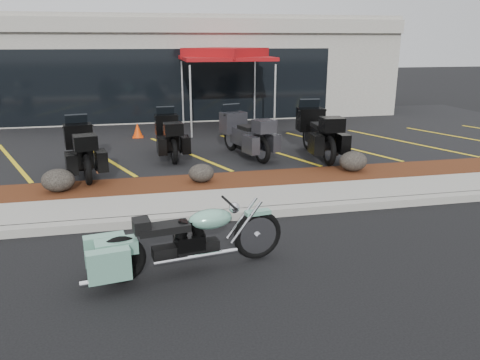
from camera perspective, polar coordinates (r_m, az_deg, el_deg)
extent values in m
plane|color=black|center=(7.60, -2.18, -7.33)|extent=(90.00, 90.00, 0.00)
cube|color=gray|center=(8.39, -3.27, -4.41)|extent=(24.00, 0.25, 0.15)
cube|color=gray|center=(9.04, -3.96, -2.85)|extent=(24.00, 1.20, 0.15)
cube|color=#3A1B0D|center=(10.17, -4.94, -0.61)|extent=(24.00, 1.20, 0.16)
cube|color=black|center=(15.38, -7.55, 5.22)|extent=(26.00, 9.60, 0.15)
cube|color=gray|center=(21.40, -9.23, 13.54)|extent=(18.00, 8.00, 4.00)
cube|color=black|center=(17.47, -8.39, 11.28)|extent=(12.00, 0.06, 2.60)
cube|color=gray|center=(17.38, -8.69, 18.17)|extent=(18.00, 0.30, 0.50)
ellipsoid|color=black|center=(10.07, -21.30, -0.03)|extent=(0.65, 0.54, 0.46)
ellipsoid|color=black|center=(10.06, -4.74, 0.85)|extent=(0.55, 0.46, 0.39)
ellipsoid|color=black|center=(11.19, 13.63, 2.25)|extent=(0.66, 0.55, 0.47)
cone|color=#E83F07|center=(15.12, -12.38, 5.95)|extent=(0.36, 0.36, 0.45)
cylinder|color=silver|center=(14.77, -6.23, 9.46)|extent=(0.06, 0.06, 2.22)
cylinder|color=silver|center=(15.20, 4.14, 9.72)|extent=(0.06, 0.06, 2.22)
cylinder|color=silver|center=(17.45, -6.88, 10.54)|extent=(0.06, 0.06, 2.22)
cylinder|color=silver|center=(17.82, 1.99, 10.77)|extent=(0.06, 0.06, 2.22)
cube|color=maroon|center=(16.16, -1.78, 14.63)|extent=(3.00, 3.00, 0.12)
cube|color=maroon|center=(16.15, -1.79, 15.21)|extent=(3.00, 3.00, 0.34)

